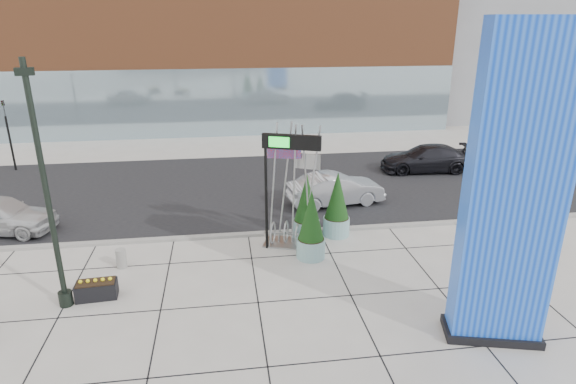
{
  "coord_description": "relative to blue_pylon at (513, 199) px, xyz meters",
  "views": [
    {
      "loc": [
        0.11,
        -14.04,
        8.43
      ],
      "look_at": [
        2.37,
        2.0,
        2.56
      ],
      "focal_mm": 30.0,
      "sensor_mm": 36.0,
      "label": 1
    }
  ],
  "objects": [
    {
      "name": "round_planter_east",
      "position": [
        -2.76,
        7.16,
        -2.83
      ],
      "size": [
        1.08,
        1.08,
        2.71
      ],
      "color": "#7FABAB",
      "rests_on": "ground"
    },
    {
      "name": "blue_pylon",
      "position": [
        0.0,
        0.0,
        0.0
      ],
      "size": [
        2.75,
        1.73,
        8.51
      ],
      "rotation": [
        0.0,
        0.0,
        -0.25
      ],
      "color": "blue",
      "rests_on": "ground"
    },
    {
      "name": "public_art_sculpture",
      "position": [
        -4.68,
        6.55,
        -2.83
      ],
      "size": [
        2.37,
        1.69,
        4.87
      ],
      "rotation": [
        0.0,
        0.0,
        -0.32
      ],
      "color": "#A4A7A9",
      "rests_on": "ground"
    },
    {
      "name": "ground",
      "position": [
        -7.36,
        3.56,
        -4.11
      ],
      "size": [
        160.0,
        160.0,
        0.0
      ],
      "primitive_type": "plane",
      "color": "#9E9991",
      "rests_on": "ground"
    },
    {
      "name": "traffic_signal",
      "position": [
        -19.36,
        18.56,
        -1.81
      ],
      "size": [
        0.15,
        0.18,
        4.1
      ],
      "color": "black",
      "rests_on": "ground"
    },
    {
      "name": "box_planter_north",
      "position": [
        -11.43,
        3.57,
        -3.79
      ],
      "size": [
        1.3,
        0.72,
        0.69
      ],
      "rotation": [
        0.0,
        0.0,
        0.08
      ],
      "color": "black",
      "rests_on": "ground"
    },
    {
      "name": "car_silver_mid",
      "position": [
        -2.0,
        10.52,
        -3.36
      ],
      "size": [
        4.77,
        2.31,
        1.51
      ],
      "primitive_type": "imported",
      "rotation": [
        0.0,
        0.0,
        1.73
      ],
      "color": "#A4A5AC",
      "rests_on": "ground"
    },
    {
      "name": "tower_podium",
      "position": [
        -6.36,
        30.56,
        1.39
      ],
      "size": [
        34.0,
        10.0,
        11.0
      ],
      "primitive_type": "cube",
      "color": "brown",
      "rests_on": "ground"
    },
    {
      "name": "overhead_street_sign",
      "position": [
        -4.92,
        6.35,
        -0.2
      ],
      "size": [
        2.08,
        0.92,
        4.55
      ],
      "rotation": [
        0.0,
        0.0,
        -0.35
      ],
      "color": "black",
      "rests_on": "ground"
    },
    {
      "name": "tower_glass_front",
      "position": [
        -6.36,
        25.76,
        -1.61
      ],
      "size": [
        34.0,
        0.6,
        5.0
      ],
      "primitive_type": "cube",
      "color": "#8CA5B2",
      "rests_on": "ground"
    },
    {
      "name": "car_dark_east",
      "position": [
        4.45,
        15.03,
        -3.35
      ],
      "size": [
        5.35,
        2.5,
        1.51
      ],
      "primitive_type": "imported",
      "rotation": [
        0.0,
        0.0,
        -1.64
      ],
      "color": "black",
      "rests_on": "ground"
    },
    {
      "name": "street_asphalt",
      "position": [
        -7.36,
        13.56,
        -4.1
      ],
      "size": [
        80.0,
        12.0,
        0.02
      ],
      "primitive_type": "cube",
      "color": "black",
      "rests_on": "ground"
    },
    {
      "name": "building_grey_parking",
      "position": [
        18.64,
        35.56,
        4.89
      ],
      "size": [
        20.0,
        18.0,
        18.0
      ],
      "primitive_type": "cube",
      "color": "slate",
      "rests_on": "ground"
    },
    {
      "name": "round_planter_mid",
      "position": [
        -4.16,
        5.36,
        -2.85
      ],
      "size": [
        1.07,
        1.07,
        2.67
      ],
      "color": "#7FABAB",
      "rests_on": "ground"
    },
    {
      "name": "concrete_bollard",
      "position": [
        -11.01,
        5.53,
        -3.76
      ],
      "size": [
        0.36,
        0.36,
        0.7
      ],
      "primitive_type": "cylinder",
      "color": "gray",
      "rests_on": "ground"
    },
    {
      "name": "curb_edge",
      "position": [
        -7.36,
        7.56,
        -4.05
      ],
      "size": [
        80.0,
        0.3,
        0.12
      ],
      "primitive_type": "cube",
      "color": "gray",
      "rests_on": "ground"
    },
    {
      "name": "round_planter_west",
      "position": [
        -4.02,
        7.08,
        -2.83
      ],
      "size": [
        1.08,
        1.08,
        2.71
      ],
      "color": "#7FABAB",
      "rests_on": "ground"
    },
    {
      "name": "lamp_post",
      "position": [
        -12.29,
        3.27,
        -1.05
      ],
      "size": [
        0.5,
        0.41,
        7.49
      ],
      "rotation": [
        0.0,
        0.0,
        0.23
      ],
      "color": "black",
      "rests_on": "ground"
    }
  ]
}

